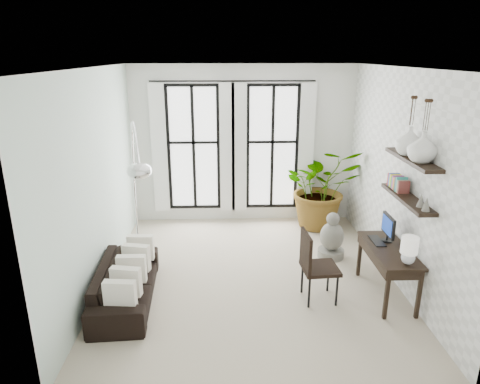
{
  "coord_description": "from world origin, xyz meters",
  "views": [
    {
      "loc": [
        -0.37,
        -6.06,
        3.39
      ],
      "look_at": [
        -0.14,
        0.3,
        1.32
      ],
      "focal_mm": 32.0,
      "sensor_mm": 36.0,
      "label": 1
    }
  ],
  "objects_px": {
    "plant": "(321,187)",
    "arc_lamp": "(135,158)",
    "desk_chair": "(314,262)",
    "buddha": "(332,239)",
    "desk": "(390,253)",
    "sofa": "(126,283)"
  },
  "relations": [
    {
      "from": "desk",
      "to": "buddha",
      "type": "relative_size",
      "value": 1.56
    },
    {
      "from": "desk",
      "to": "desk_chair",
      "type": "relative_size",
      "value": 1.22
    },
    {
      "from": "plant",
      "to": "buddha",
      "type": "xyz_separation_m",
      "value": [
        -0.1,
        -1.4,
        -0.49
      ]
    },
    {
      "from": "sofa",
      "to": "desk",
      "type": "bearing_deg",
      "value": -93.99
    },
    {
      "from": "buddha",
      "to": "desk_chair",
      "type": "bearing_deg",
      "value": -114.0
    },
    {
      "from": "desk",
      "to": "desk_chair",
      "type": "height_order",
      "value": "desk"
    },
    {
      "from": "sofa",
      "to": "arc_lamp",
      "type": "relative_size",
      "value": 0.77
    },
    {
      "from": "desk_chair",
      "to": "desk",
      "type": "bearing_deg",
      "value": -3.29
    },
    {
      "from": "plant",
      "to": "arc_lamp",
      "type": "distance_m",
      "value": 3.92
    },
    {
      "from": "arc_lamp",
      "to": "sofa",
      "type": "bearing_deg",
      "value": -97.71
    },
    {
      "from": "arc_lamp",
      "to": "buddha",
      "type": "bearing_deg",
      "value": 9.13
    },
    {
      "from": "plant",
      "to": "buddha",
      "type": "distance_m",
      "value": 1.48
    },
    {
      "from": "buddha",
      "to": "arc_lamp",
      "type": "bearing_deg",
      "value": -170.87
    },
    {
      "from": "desk_chair",
      "to": "arc_lamp",
      "type": "xyz_separation_m",
      "value": [
        -2.56,
        0.83,
        1.33
      ]
    },
    {
      "from": "desk_chair",
      "to": "plant",
      "type": "bearing_deg",
      "value": 71.56
    },
    {
      "from": "plant",
      "to": "arc_lamp",
      "type": "height_order",
      "value": "arc_lamp"
    },
    {
      "from": "desk_chair",
      "to": "buddha",
      "type": "distance_m",
      "value": 1.48
    },
    {
      "from": "desk_chair",
      "to": "sofa",
      "type": "bearing_deg",
      "value": 174.15
    },
    {
      "from": "desk",
      "to": "arc_lamp",
      "type": "xyz_separation_m",
      "value": [
        -3.64,
        0.81,
        1.21
      ]
    },
    {
      "from": "plant",
      "to": "buddha",
      "type": "height_order",
      "value": "plant"
    },
    {
      "from": "plant",
      "to": "arc_lamp",
      "type": "bearing_deg",
      "value": -149.66
    },
    {
      "from": "sofa",
      "to": "desk",
      "type": "relative_size",
      "value": 1.49
    }
  ]
}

